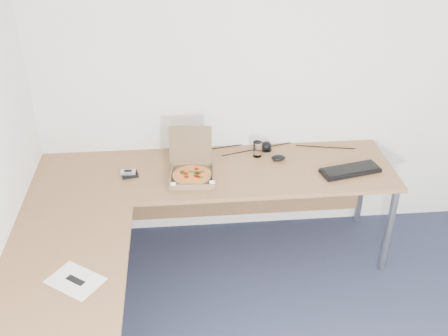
{
  "coord_description": "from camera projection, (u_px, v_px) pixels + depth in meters",
  "views": [
    {
      "loc": [
        -0.72,
        -1.75,
        2.66
      ],
      "look_at": [
        -0.45,
        1.28,
        0.82
      ],
      "focal_mm": 42.55,
      "sensor_mm": 36.0,
      "label": 1
    }
  ],
  "objects": [
    {
      "name": "room_shell",
      "position": [
        355.0,
        231.0,
        2.28
      ],
      "size": [
        3.5,
        3.5,
        2.5
      ],
      "primitive_type": null,
      "color": "white",
      "rests_on": "ground"
    },
    {
      "name": "wallet",
      "position": [
        130.0,
        174.0,
        3.64
      ],
      "size": [
        0.12,
        0.11,
        0.02
      ],
      "primitive_type": "cube",
      "rotation": [
        0.0,
        0.0,
        0.21
      ],
      "color": "black",
      "rests_on": "desk"
    },
    {
      "name": "paper_sheet",
      "position": [
        75.0,
        280.0,
        2.76
      ],
      "size": [
        0.34,
        0.32,
        0.0
      ],
      "primitive_type": "cube",
      "rotation": [
        0.0,
        0.0,
        -0.63
      ],
      "color": "white",
      "rests_on": "desk"
    },
    {
      "name": "mouse",
      "position": [
        278.0,
        158.0,
        3.82
      ],
      "size": [
        0.11,
        0.09,
        0.04
      ],
      "primitive_type": "ellipsoid",
      "rotation": [
        0.0,
        0.0,
        0.19
      ],
      "color": "black",
      "rests_on": "desk"
    },
    {
      "name": "pizza_box",
      "position": [
        192.0,
        172.0,
        3.61
      ],
      "size": [
        0.29,
        0.34,
        0.3
      ],
      "rotation": [
        0.0,
        0.0,
        -0.07
      ],
      "color": "olive",
      "rests_on": "desk"
    },
    {
      "name": "keyboard",
      "position": [
        350.0,
        170.0,
        3.68
      ],
      "size": [
        0.44,
        0.24,
        0.03
      ],
      "primitive_type": "cube",
      "rotation": [
        0.0,
        0.0,
        0.22
      ],
      "color": "black",
      "rests_on": "desk"
    },
    {
      "name": "desk",
      "position": [
        169.0,
        212.0,
        3.33
      ],
      "size": [
        2.5,
        2.2,
        0.73
      ],
      "color": "#95683F",
      "rests_on": "ground"
    },
    {
      "name": "phone",
      "position": [
        128.0,
        172.0,
        3.63
      ],
      "size": [
        0.1,
        0.06,
        0.02
      ],
      "primitive_type": "cube",
      "rotation": [
        0.0,
        0.0,
        -0.05
      ],
      "color": "#B2B5BA",
      "rests_on": "wallet"
    },
    {
      "name": "dome_speaker",
      "position": [
        266.0,
        145.0,
        3.94
      ],
      "size": [
        0.09,
        0.09,
        0.07
      ],
      "primitive_type": "ellipsoid",
      "color": "black",
      "rests_on": "desk"
    },
    {
      "name": "drinking_glass",
      "position": [
        257.0,
        149.0,
        3.85
      ],
      "size": [
        0.06,
        0.06,
        0.11
      ],
      "primitive_type": "cylinder",
      "color": "white",
      "rests_on": "desk"
    },
    {
      "name": "cable_bundle",
      "position": [
        260.0,
        149.0,
        3.96
      ],
      "size": [
        0.66,
        0.14,
        0.01
      ],
      "primitive_type": null,
      "rotation": [
        0.0,
        0.0,
        0.14
      ],
      "color": "black",
      "rests_on": "desk"
    }
  ]
}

